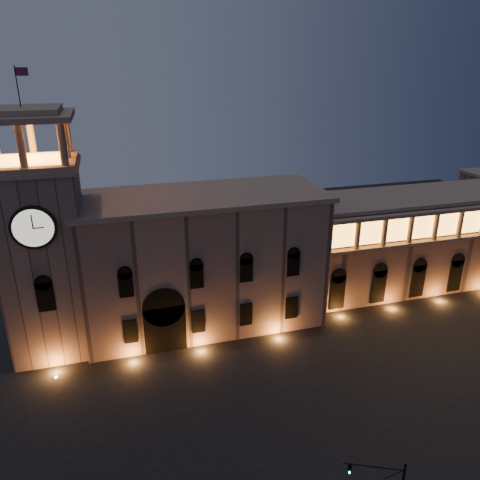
{
  "coord_description": "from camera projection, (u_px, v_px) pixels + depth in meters",
  "views": [
    {
      "loc": [
        -12.57,
        -32.33,
        33.1
      ],
      "look_at": [
        1.23,
        16.0,
        13.44
      ],
      "focal_mm": 35.0,
      "sensor_mm": 36.0,
      "label": 1
    }
  ],
  "objects": [
    {
      "name": "government_building",
      "position": [
        203.0,
        260.0,
        60.14
      ],
      "size": [
        30.8,
        12.8,
        17.6
      ],
      "color": "#806053",
      "rests_on": "ground"
    },
    {
      "name": "colonnade_wing",
      "position": [
        420.0,
        239.0,
        71.16
      ],
      "size": [
        40.6,
        11.5,
        14.5
      ],
      "color": "#7B5B4E",
      "rests_on": "ground"
    },
    {
      "name": "ground",
      "position": [
        274.0,
        433.0,
        44.23
      ],
      "size": [
        160.0,
        160.0,
        0.0
      ],
      "primitive_type": "plane",
      "color": "black",
      "rests_on": "ground"
    },
    {
      "name": "clock_tower",
      "position": [
        45.0,
        251.0,
        53.21
      ],
      "size": [
        9.8,
        9.8,
        32.4
      ],
      "color": "#806053",
      "rests_on": "ground"
    }
  ]
}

